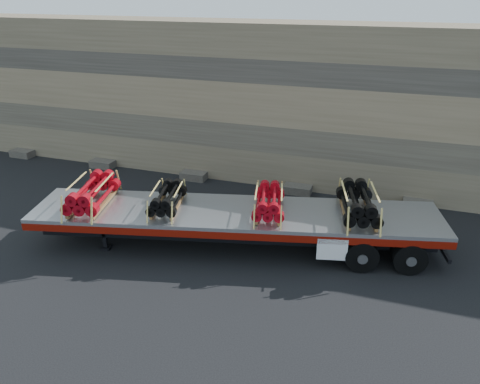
# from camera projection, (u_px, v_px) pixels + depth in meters

# --- Properties ---
(ground) EXTENTS (120.00, 120.00, 0.00)m
(ground) POSITION_uv_depth(u_px,v_px,m) (217.00, 235.00, 17.17)
(ground) COLOR black
(ground) RESTS_ON ground
(rock_wall) EXTENTS (44.00, 3.00, 7.00)m
(rock_wall) POSITION_uv_depth(u_px,v_px,m) (267.00, 102.00, 21.39)
(rock_wall) COLOR #7A6B54
(rock_wall) RESTS_ON ground
(trailer) EXTENTS (14.05, 5.84, 1.38)m
(trailer) POSITION_uv_depth(u_px,v_px,m) (235.00, 229.00, 16.15)
(trailer) COLOR #ACAEB3
(trailer) RESTS_ON ground
(bundle_front) EXTENTS (1.75, 2.64, 0.86)m
(bundle_front) POSITION_uv_depth(u_px,v_px,m) (92.00, 194.00, 16.11)
(bundle_front) COLOR #A30814
(bundle_front) RESTS_ON trailer
(bundle_midfront) EXTENTS (1.42, 2.14, 0.70)m
(bundle_midfront) POSITION_uv_depth(u_px,v_px,m) (167.00, 199.00, 15.92)
(bundle_midfront) COLOR black
(bundle_midfront) RESTS_ON trailer
(bundle_midrear) EXTENTS (1.49, 2.25, 0.73)m
(bundle_midrear) POSITION_uv_depth(u_px,v_px,m) (269.00, 202.00, 15.63)
(bundle_midrear) COLOR #A30814
(bundle_midrear) RESTS_ON trailer
(bundle_rear) EXTENTS (1.74, 2.62, 0.85)m
(bundle_rear) POSITION_uv_depth(u_px,v_px,m) (358.00, 204.00, 15.36)
(bundle_rear) COLOR black
(bundle_rear) RESTS_ON trailer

